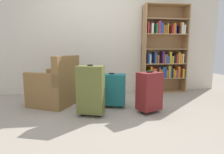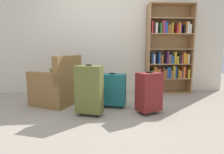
{
  "view_description": "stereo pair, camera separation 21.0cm",
  "coord_description": "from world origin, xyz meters",
  "px_view_note": "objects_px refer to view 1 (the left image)",
  "views": [
    {
      "loc": [
        -0.27,
        -2.69,
        1.0
      ],
      "look_at": [
        0.13,
        0.34,
        0.55
      ],
      "focal_mm": 29.48,
      "sensor_mm": 36.0,
      "label": 1
    },
    {
      "loc": [
        -0.06,
        -2.71,
        1.0
      ],
      "look_at": [
        0.13,
        0.34,
        0.55
      ],
      "focal_mm": 29.48,
      "sensor_mm": 36.0,
      "label": 2
    }
  ],
  "objects_px": {
    "bookshelf": "(164,52)",
    "mug": "(84,100)",
    "suitcase_dark_red": "(149,91)",
    "suitcase_teal": "(112,89)",
    "suitcase_olive": "(91,90)",
    "armchair": "(56,88)"
  },
  "relations": [
    {
      "from": "armchair",
      "to": "suitcase_teal",
      "type": "bearing_deg",
      "value": -14.53
    },
    {
      "from": "suitcase_olive",
      "to": "mug",
      "type": "bearing_deg",
      "value": 99.87
    },
    {
      "from": "suitcase_dark_red",
      "to": "suitcase_olive",
      "type": "bearing_deg",
      "value": -177.41
    },
    {
      "from": "armchair",
      "to": "suitcase_dark_red",
      "type": "distance_m",
      "value": 1.68
    },
    {
      "from": "armchair",
      "to": "suitcase_olive",
      "type": "xyz_separation_m",
      "value": [
        0.63,
        -0.68,
        0.09
      ]
    },
    {
      "from": "mug",
      "to": "suitcase_olive",
      "type": "distance_m",
      "value": 0.81
    },
    {
      "from": "bookshelf",
      "to": "suitcase_olive",
      "type": "relative_size",
      "value": 2.56
    },
    {
      "from": "suitcase_teal",
      "to": "armchair",
      "type": "bearing_deg",
      "value": 165.47
    },
    {
      "from": "bookshelf",
      "to": "suitcase_teal",
      "type": "distance_m",
      "value": 1.83
    },
    {
      "from": "suitcase_dark_red",
      "to": "bookshelf",
      "type": "bearing_deg",
      "value": 59.78
    },
    {
      "from": "bookshelf",
      "to": "mug",
      "type": "xyz_separation_m",
      "value": [
        -1.87,
        -0.73,
        -0.91
      ]
    },
    {
      "from": "mug",
      "to": "suitcase_olive",
      "type": "bearing_deg",
      "value": -80.13
    },
    {
      "from": "bookshelf",
      "to": "armchair",
      "type": "height_order",
      "value": "bookshelf"
    },
    {
      "from": "suitcase_teal",
      "to": "bookshelf",
      "type": "bearing_deg",
      "value": 36.77
    },
    {
      "from": "bookshelf",
      "to": "mug",
      "type": "relative_size",
      "value": 16.78
    },
    {
      "from": "suitcase_teal",
      "to": "suitcase_olive",
      "type": "xyz_separation_m",
      "value": [
        -0.37,
        -0.42,
        0.09
      ]
    },
    {
      "from": "armchair",
      "to": "mug",
      "type": "bearing_deg",
      "value": 4.4
    },
    {
      "from": "mug",
      "to": "suitcase_dark_red",
      "type": "bearing_deg",
      "value": -32.51
    },
    {
      "from": "suitcase_dark_red",
      "to": "suitcase_teal",
      "type": "bearing_deg",
      "value": 146.13
    },
    {
      "from": "mug",
      "to": "suitcase_teal",
      "type": "distance_m",
      "value": 0.64
    },
    {
      "from": "suitcase_dark_red",
      "to": "armchair",
      "type": "bearing_deg",
      "value": 157.88
    },
    {
      "from": "suitcase_olive",
      "to": "suitcase_teal",
      "type": "bearing_deg",
      "value": 48.07
    }
  ]
}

